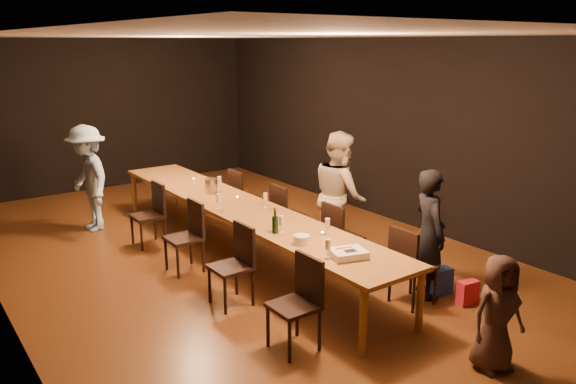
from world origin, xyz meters
TOP-DOWN VIEW (x-y plane):
  - ground at (0.00, 0.00)m, footprint 10.00×10.00m
  - room_shell at (0.00, 0.00)m, footprint 6.04×10.04m
  - table at (0.00, 0.00)m, footprint 0.90×6.00m
  - chair_right_0 at (0.85, -2.40)m, footprint 0.42×0.42m
  - chair_right_1 at (0.85, -1.20)m, footprint 0.42×0.42m
  - chair_right_2 at (0.85, 0.00)m, footprint 0.42×0.42m
  - chair_right_3 at (0.85, 1.20)m, footprint 0.42×0.42m
  - chair_left_0 at (-0.85, -2.40)m, footprint 0.42×0.42m
  - chair_left_1 at (-0.85, -1.20)m, footprint 0.42×0.42m
  - chair_left_2 at (-0.85, 0.00)m, footprint 0.42×0.42m
  - chair_left_3 at (-0.85, 1.20)m, footprint 0.42×0.42m
  - woman_birthday at (1.15, -2.35)m, footprint 0.56×0.66m
  - woman_tan at (1.15, -0.77)m, footprint 0.96×1.06m
  - man_blue at (-1.30, 2.42)m, footprint 0.66×1.11m
  - child at (0.44, -3.76)m, footprint 0.61×0.47m
  - gift_bag_red at (1.34, -2.80)m, footprint 0.26×0.17m
  - gift_bag_blue at (1.32, -2.43)m, footprint 0.28×0.21m
  - birthday_cake at (-0.08, -2.31)m, footprint 0.43×0.38m
  - plate_stack at (-0.23, -1.71)m, footprint 0.23×0.23m
  - champagne_bottle at (-0.26, -1.24)m, footprint 0.09×0.09m
  - ice_bucket at (0.03, 0.84)m, footprint 0.22×0.22m
  - wineglass_0 at (-0.26, -2.20)m, footprint 0.06×0.06m
  - wineglass_1 at (0.19, -1.66)m, footprint 0.06×0.06m
  - wineglass_2 at (-0.18, -1.26)m, footprint 0.06×0.06m
  - wineglass_3 at (0.24, -0.29)m, footprint 0.06×0.06m
  - wineglass_4 at (-0.30, 0.04)m, footprint 0.06×0.06m
  - wineglass_5 at (0.20, 0.90)m, footprint 0.06×0.06m
  - tealight_near at (0.15, -1.61)m, footprint 0.05×0.05m
  - tealight_mid at (0.15, 0.30)m, footprint 0.05×0.05m
  - tealight_far at (0.15, 1.66)m, footprint 0.05×0.05m

SIDE VIEW (x-z plane):
  - ground at x=0.00m, z-range 0.00..0.00m
  - gift_bag_red at x=1.34m, z-range 0.00..0.28m
  - gift_bag_blue at x=1.32m, z-range 0.00..0.32m
  - chair_right_0 at x=0.85m, z-range 0.00..0.93m
  - chair_right_1 at x=0.85m, z-range 0.00..0.93m
  - chair_right_2 at x=0.85m, z-range 0.00..0.93m
  - chair_right_3 at x=0.85m, z-range 0.00..0.93m
  - chair_left_0 at x=-0.85m, z-range 0.00..0.93m
  - chair_left_1 at x=-0.85m, z-range 0.00..0.93m
  - chair_left_2 at x=-0.85m, z-range 0.00..0.93m
  - chair_left_3 at x=-0.85m, z-range 0.00..0.93m
  - child at x=0.44m, z-range 0.00..1.11m
  - table at x=0.00m, z-range 0.33..1.08m
  - tealight_near at x=0.15m, z-range 0.75..0.78m
  - tealight_mid at x=0.15m, z-range 0.75..0.78m
  - tealight_far at x=0.15m, z-range 0.75..0.78m
  - woman_birthday at x=1.15m, z-range 0.00..1.54m
  - birthday_cake at x=-0.08m, z-range 0.75..0.83m
  - plate_stack at x=-0.23m, z-range 0.75..0.85m
  - man_blue at x=-1.30m, z-range 0.00..1.69m
  - wineglass_0 at x=-0.26m, z-range 0.75..0.96m
  - wineglass_1 at x=0.19m, z-range 0.75..0.96m
  - wineglass_2 at x=-0.18m, z-range 0.75..0.96m
  - wineglass_3 at x=0.24m, z-range 0.75..0.96m
  - wineglass_4 at x=-0.30m, z-range 0.75..0.96m
  - wineglass_5 at x=0.20m, z-range 0.75..0.96m
  - ice_bucket at x=0.03m, z-range 0.75..0.96m
  - woman_tan at x=1.15m, z-range 0.00..1.77m
  - champagne_bottle at x=-0.26m, z-range 0.75..1.06m
  - room_shell at x=0.00m, z-range 0.57..3.59m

